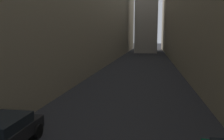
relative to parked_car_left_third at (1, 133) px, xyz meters
name	(u,v)px	position (x,y,z in m)	size (l,w,h in m)	color
ground_plane	(141,65)	(4.40, 30.34, -0.74)	(264.00, 264.00, 0.00)	#232326
building_block_right	(210,6)	(15.19, 32.34, 8.93)	(10.58, 108.00, 19.33)	gray
parked_car_left_third	(1,133)	(0.00, 0.00, 0.00)	(2.02, 4.18, 1.36)	black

